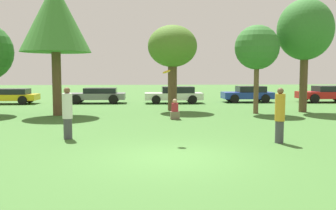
{
  "coord_description": "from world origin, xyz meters",
  "views": [
    {
      "loc": [
        -0.74,
        -10.09,
        2.38
      ],
      "look_at": [
        0.15,
        3.88,
        1.13
      ],
      "focal_mm": 39.38,
      "sensor_mm": 36.0,
      "label": 1
    }
  ],
  "objects_px": {
    "frisbee": "(166,72)",
    "tree_4": "(305,31)",
    "parked_car_grey": "(97,95)",
    "tree_3": "(257,48)",
    "parked_car_white": "(175,94)",
    "tree_2": "(172,48)",
    "tree_1": "(55,18)",
    "person_catcher": "(280,115)",
    "parked_car_yellow": "(9,96)",
    "person_thrower": "(67,113)",
    "bystander_sitting": "(175,111)",
    "parked_car_red": "(327,93)",
    "parked_car_blue": "(248,94)"
  },
  "relations": [
    {
      "from": "frisbee",
      "to": "tree_4",
      "type": "height_order",
      "value": "tree_4"
    },
    {
      "from": "parked_car_grey",
      "to": "tree_3",
      "type": "bearing_deg",
      "value": 142.32
    },
    {
      "from": "parked_car_white",
      "to": "tree_2",
      "type": "bearing_deg",
      "value": 83.64
    },
    {
      "from": "tree_1",
      "to": "tree_2",
      "type": "height_order",
      "value": "tree_1"
    },
    {
      "from": "tree_4",
      "to": "parked_car_white",
      "type": "height_order",
      "value": "tree_4"
    },
    {
      "from": "person_catcher",
      "to": "tree_2",
      "type": "distance_m",
      "value": 11.48
    },
    {
      "from": "parked_car_yellow",
      "to": "person_catcher",
      "type": "bearing_deg",
      "value": 131.92
    },
    {
      "from": "person_thrower",
      "to": "parked_car_yellow",
      "type": "distance_m",
      "value": 16.84
    },
    {
      "from": "frisbee",
      "to": "bystander_sitting",
      "type": "distance_m",
      "value": 6.31
    },
    {
      "from": "tree_1",
      "to": "parked_car_grey",
      "type": "relative_size",
      "value": 1.64
    },
    {
      "from": "tree_2",
      "to": "parked_car_grey",
      "type": "xyz_separation_m",
      "value": [
        -5.35,
        5.79,
        -3.23
      ]
    },
    {
      "from": "person_catcher",
      "to": "parked_car_white",
      "type": "xyz_separation_m",
      "value": [
        -2.21,
        16.18,
        -0.27
      ]
    },
    {
      "from": "tree_3",
      "to": "tree_1",
      "type": "bearing_deg",
      "value": -178.98
    },
    {
      "from": "person_thrower",
      "to": "tree_3",
      "type": "bearing_deg",
      "value": 49.13
    },
    {
      "from": "parked_car_red",
      "to": "parked_car_yellow",
      "type": "bearing_deg",
      "value": -0.06
    },
    {
      "from": "tree_2",
      "to": "parked_car_white",
      "type": "relative_size",
      "value": 1.19
    },
    {
      "from": "tree_3",
      "to": "parked_car_blue",
      "type": "bearing_deg",
      "value": 77.17
    },
    {
      "from": "tree_3",
      "to": "parked_car_yellow",
      "type": "distance_m",
      "value": 18.5
    },
    {
      "from": "bystander_sitting",
      "to": "parked_car_yellow",
      "type": "height_order",
      "value": "parked_car_yellow"
    },
    {
      "from": "tree_4",
      "to": "parked_car_yellow",
      "type": "xyz_separation_m",
      "value": [
        -19.66,
        6.9,
        -4.21
      ]
    },
    {
      "from": "frisbee",
      "to": "parked_car_yellow",
      "type": "distance_m",
      "value": 19.28
    },
    {
      "from": "tree_1",
      "to": "person_thrower",
      "type": "bearing_deg",
      "value": -74.33
    },
    {
      "from": "tree_4",
      "to": "parked_car_yellow",
      "type": "distance_m",
      "value": 21.26
    },
    {
      "from": "tree_3",
      "to": "parked_car_blue",
      "type": "distance_m",
      "value": 8.77
    },
    {
      "from": "person_thrower",
      "to": "tree_3",
      "type": "xyz_separation_m",
      "value": [
        9.16,
        7.57,
        2.83
      ]
    },
    {
      "from": "parked_car_white",
      "to": "parked_car_blue",
      "type": "height_order",
      "value": "parked_car_blue"
    },
    {
      "from": "frisbee",
      "to": "tree_2",
      "type": "relative_size",
      "value": 0.05
    },
    {
      "from": "person_thrower",
      "to": "person_catcher",
      "type": "bearing_deg",
      "value": -0.0
    },
    {
      "from": "tree_1",
      "to": "bystander_sitting",
      "type": "bearing_deg",
      "value": -18.26
    },
    {
      "from": "tree_1",
      "to": "tree_2",
      "type": "relative_size",
      "value": 1.38
    },
    {
      "from": "frisbee",
      "to": "parked_car_grey",
      "type": "height_order",
      "value": "frisbee"
    },
    {
      "from": "person_catcher",
      "to": "parked_car_white",
      "type": "relative_size",
      "value": 0.42
    },
    {
      "from": "parked_car_grey",
      "to": "parked_car_blue",
      "type": "bearing_deg",
      "value": -178.75
    },
    {
      "from": "tree_1",
      "to": "tree_4",
      "type": "distance_m",
      "value": 14.32
    },
    {
      "from": "person_catcher",
      "to": "tree_2",
      "type": "relative_size",
      "value": 0.35
    },
    {
      "from": "frisbee",
      "to": "tree_1",
      "type": "relative_size",
      "value": 0.04
    },
    {
      "from": "tree_1",
      "to": "parked_car_blue",
      "type": "height_order",
      "value": "tree_1"
    },
    {
      "from": "tree_2",
      "to": "parked_car_white",
      "type": "xyz_separation_m",
      "value": [
        0.6,
        5.44,
        -3.2
      ]
    },
    {
      "from": "bystander_sitting",
      "to": "parked_car_red",
      "type": "height_order",
      "value": "parked_car_red"
    },
    {
      "from": "tree_4",
      "to": "parked_car_white",
      "type": "distance_m",
      "value": 10.68
    },
    {
      "from": "parked_car_blue",
      "to": "frisbee",
      "type": "bearing_deg",
      "value": 65.15
    },
    {
      "from": "frisbee",
      "to": "parked_car_white",
      "type": "xyz_separation_m",
      "value": [
        1.57,
        15.62,
        -1.72
      ]
    },
    {
      "from": "tree_2",
      "to": "parked_car_yellow",
      "type": "xyz_separation_m",
      "value": [
        -11.91,
        5.59,
        -3.26
      ]
    },
    {
      "from": "parked_car_white",
      "to": "person_thrower",
      "type": "bearing_deg",
      "value": 71.18
    },
    {
      "from": "tree_4",
      "to": "parked_car_blue",
      "type": "xyz_separation_m",
      "value": [
        -1.24,
        7.38,
        -4.15
      ]
    },
    {
      "from": "frisbee",
      "to": "person_catcher",
      "type": "bearing_deg",
      "value": -8.37
    },
    {
      "from": "tree_3",
      "to": "tree_4",
      "type": "relative_size",
      "value": 0.76
    },
    {
      "from": "person_thrower",
      "to": "person_catcher",
      "type": "relative_size",
      "value": 0.99
    },
    {
      "from": "parked_car_red",
      "to": "tree_1",
      "type": "bearing_deg",
      "value": 21.75
    },
    {
      "from": "frisbee",
      "to": "bystander_sitting",
      "type": "height_order",
      "value": "frisbee"
    }
  ]
}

